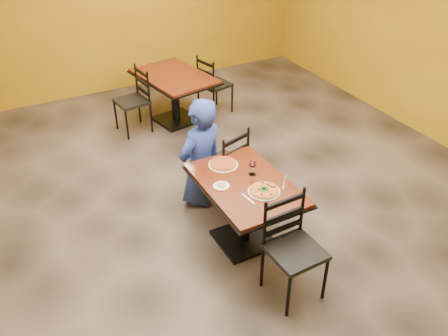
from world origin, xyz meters
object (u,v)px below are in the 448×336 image
chair_main_far (224,164)px  pizza_main (264,190)px  chair_second_right (215,85)px  side_plate (221,186)px  table_main (245,199)px  plate_main (264,191)px  chair_second_left (132,102)px  plate_far (223,165)px  wine_glass (253,167)px  pizza_far (223,163)px  chair_main_near (295,252)px  table_second (175,87)px  diner (200,152)px

chair_main_far → pizza_main: chair_main_far is taller
chair_second_right → side_plate: (-1.37, -2.82, 0.29)m
table_main → plate_main: size_ratio=3.97×
chair_second_left → plate_far: 2.52m
plate_main → pizza_main: pizza_main is taller
wine_glass → pizza_main: bearing=-99.9°
chair_second_right → pizza_far: size_ratio=3.31×
chair_main_near → chair_second_left: chair_main_near is taller
chair_main_far → chair_second_left: chair_main_far is taller
plate_main → wine_glass: (0.05, 0.31, 0.08)m
chair_main_far → plate_far: chair_main_far is taller
chair_main_near → chair_second_left: 3.72m
wine_glass → plate_far: bearing=121.5°
chair_second_right → plate_far: 2.77m
table_second → chair_main_far: bearing=-97.8°
chair_second_left → side_plate: bearing=-7.3°
plate_far → pizza_far: size_ratio=1.11×
chair_main_far → table_second: bearing=-114.6°
chair_main_near → plate_far: (-0.08, 1.21, 0.25)m
plate_main → side_plate: (-0.32, 0.27, 0.00)m
table_main → chair_second_left: size_ratio=1.30×
plate_main → pizza_far: pizza_far is taller
chair_second_left → diner: (0.15, -1.98, 0.18)m
diner → pizza_main: 1.13m
chair_main_far → pizza_far: 0.54m
wine_glass → table_main: bearing=-144.0°
pizza_main → pizza_far: 0.61m
pizza_main → side_plate: bearing=139.4°
chair_main_near → chair_main_far: bearing=83.4°
table_main → table_second: size_ratio=0.87×
table_second → plate_main: bearing=-97.0°
table_main → side_plate: 0.32m
table_second → chair_main_far: 2.12m
plate_far → chair_second_left: bearing=94.0°
plate_main → chair_main_far: bearing=84.8°
pizza_far → table_main: bearing=-83.4°
table_second → chair_second_left: size_ratio=1.50×
pizza_far → side_plate: (-0.19, -0.33, -0.02)m
table_main → plate_main: plate_main is taller
pizza_main → chair_second_left: bearing=95.5°
chair_main_near → plate_far: bearing=91.9°
chair_main_near → pizza_main: (0.04, 0.61, 0.27)m
chair_main_near → table_main: bearing=90.6°
table_main → diner: bearing=94.1°
chair_main_near → wine_glass: bearing=82.1°
chair_second_left → plate_far: chair_second_left is taller
chair_main_near → diner: (-0.10, 1.72, 0.15)m
table_second → chair_second_left: chair_second_left is taller
wine_glass → pizza_far: bearing=121.5°
plate_main → pizza_main: 0.02m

